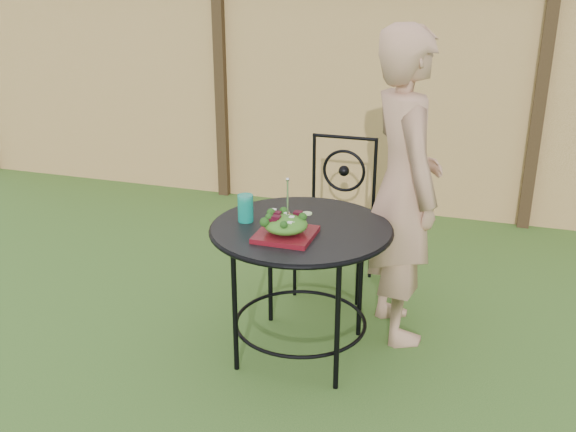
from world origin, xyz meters
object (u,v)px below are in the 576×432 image
Objects in this scene: patio_table at (301,251)px; diner at (403,188)px; patio_chair at (337,210)px; salad_plate at (286,235)px.

diner is (0.44, 0.40, 0.26)m from patio_table.
salad_plate is at bearing -90.39° from patio_chair.
salad_plate is (-0.03, -0.16, 0.15)m from patio_table.
diner reaches higher than patio_chair.
patio_chair is (-0.02, 0.86, -0.08)m from patio_table.
patio_chair reaches higher than salad_plate.
patio_chair is at bearing 17.67° from diner.
salad_plate is (-0.47, -0.55, -0.11)m from diner.
patio_table is 0.97× the size of patio_chair.
salad_plate is (-0.01, -1.02, 0.23)m from patio_chair.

